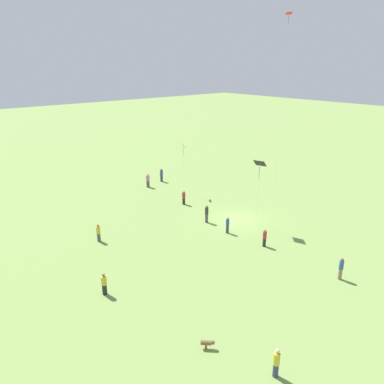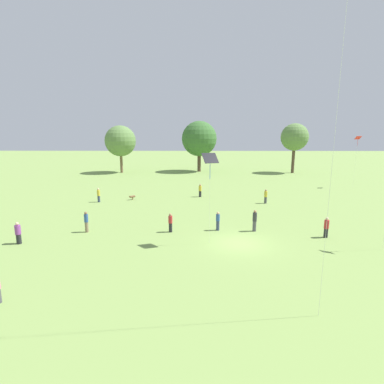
# 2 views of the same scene
# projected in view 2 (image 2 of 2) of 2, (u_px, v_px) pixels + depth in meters

# --- Properties ---
(ground_plane) EXTENTS (240.00, 240.00, 0.00)m
(ground_plane) POSITION_uv_depth(u_px,v_px,m) (240.00, 243.00, 23.30)
(ground_plane) COLOR #7A994C
(tree_0) EXTENTS (6.48, 6.48, 9.98)m
(tree_0) POSITION_uv_depth(u_px,v_px,m) (120.00, 141.00, 63.18)
(tree_0) COLOR brown
(tree_0) RESTS_ON ground_plane
(tree_1) EXTENTS (7.59, 7.59, 10.97)m
(tree_1) POSITION_uv_depth(u_px,v_px,m) (199.00, 139.00, 65.02)
(tree_1) COLOR brown
(tree_1) RESTS_ON ground_plane
(tree_2) EXTENTS (5.68, 5.68, 10.39)m
(tree_2) POSITION_uv_depth(u_px,v_px,m) (295.00, 137.00, 62.66)
(tree_2) COLOR brown
(tree_2) RESTS_ON ground_plane
(person_0) EXTENTS (0.49, 0.49, 1.67)m
(person_0) POSITION_uv_depth(u_px,v_px,m) (170.00, 223.00, 25.82)
(person_0) COLOR #232328
(person_0) RESTS_ON ground_plane
(person_1) EXTENTS (0.59, 0.59, 1.73)m
(person_1) POSITION_uv_depth(u_px,v_px,m) (18.00, 233.00, 23.08)
(person_1) COLOR #232328
(person_1) RESTS_ON ground_plane
(person_2) EXTENTS (0.53, 0.53, 1.73)m
(person_2) POSITION_uv_depth(u_px,v_px,m) (266.00, 196.00, 36.34)
(person_2) COLOR #4C4C51
(person_2) RESTS_ON ground_plane
(person_3) EXTENTS (0.51, 0.51, 1.71)m
(person_3) POSITION_uv_depth(u_px,v_px,m) (326.00, 227.00, 24.48)
(person_3) COLOR #232328
(person_3) RESTS_ON ground_plane
(person_4) EXTENTS (0.51, 0.51, 1.90)m
(person_4) POSITION_uv_depth(u_px,v_px,m) (255.00, 221.00, 26.03)
(person_4) COLOR #4C4C51
(person_4) RESTS_ON ground_plane
(person_5) EXTENTS (0.50, 0.50, 1.75)m
(person_5) POSITION_uv_depth(u_px,v_px,m) (99.00, 195.00, 36.99)
(person_5) COLOR #333D5B
(person_5) RESTS_ON ground_plane
(person_6) EXTENTS (0.52, 0.52, 1.72)m
(person_6) POSITION_uv_depth(u_px,v_px,m) (200.00, 191.00, 40.04)
(person_6) COLOR #232328
(person_6) RESTS_ON ground_plane
(person_9) EXTENTS (0.41, 0.41, 1.68)m
(person_9) POSITION_uv_depth(u_px,v_px,m) (218.00, 221.00, 26.28)
(person_9) COLOR #333D5B
(person_9) RESTS_ON ground_plane
(person_10) EXTENTS (0.37, 0.37, 1.82)m
(person_10) POSITION_uv_depth(u_px,v_px,m) (86.00, 222.00, 25.78)
(person_10) COLOR #847056
(person_10) RESTS_ON ground_plane
(kite_0) EXTENTS (1.30, 1.15, 6.99)m
(kite_0) POSITION_uv_depth(u_px,v_px,m) (210.00, 160.00, 22.00)
(kite_0) COLOR black
(kite_0) RESTS_ON ground_plane
(kite_3) EXTENTS (0.85, 0.71, 7.96)m
(kite_3) POSITION_uv_depth(u_px,v_px,m) (358.00, 140.00, 45.75)
(kite_3) COLOR red
(kite_3) RESTS_ON ground_plane
(dog_0) EXTENTS (0.72, 0.72, 0.57)m
(dog_0) POSITION_uv_depth(u_px,v_px,m) (132.00, 197.00, 38.36)
(dog_0) COLOR brown
(dog_0) RESTS_ON ground_plane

